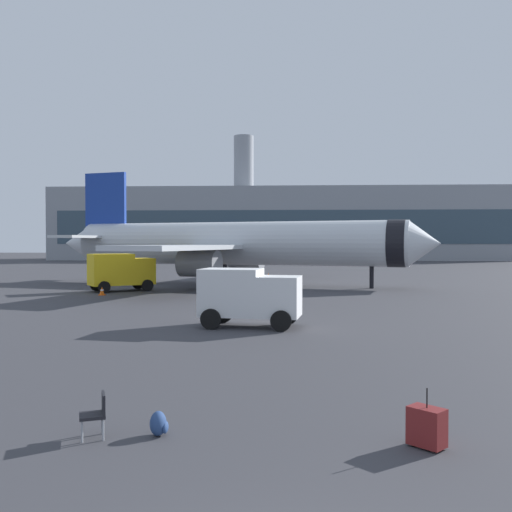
{
  "coord_description": "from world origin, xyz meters",
  "views": [
    {
      "loc": [
        -0.18,
        -5.23,
        3.77
      ],
      "look_at": [
        -1.83,
        26.86,
        3.0
      ],
      "focal_mm": 39.58,
      "sensor_mm": 36.0,
      "label": 1
    }
  ],
  "objects": [
    {
      "name": "rolling_suitcase",
      "position": [
        2.42,
        5.17,
        0.39
      ],
      "size": [
        0.74,
        0.73,
        1.1
      ],
      "color": "maroon",
      "rests_on": "ground"
    },
    {
      "name": "airplane_at_gate",
      "position": [
        -4.8,
        44.83,
        3.66
      ],
      "size": [
        35.15,
        32.06,
        10.5
      ],
      "color": "silver",
      "rests_on": "ground"
    },
    {
      "name": "gate_chair",
      "position": [
        -3.81,
        5.37,
        0.5
      ],
      "size": [
        0.62,
        0.62,
        0.86
      ],
      "color": "black",
      "rests_on": "ground"
    },
    {
      "name": "safety_cone_near",
      "position": [
        -13.25,
        34.36,
        0.31
      ],
      "size": [
        0.44,
        0.44,
        0.63
      ],
      "color": "#F2590C",
      "rests_on": "ground"
    },
    {
      "name": "service_truck",
      "position": [
        -12.9,
        37.8,
        1.61
      ],
      "size": [
        5.22,
        4.48,
        2.9
      ],
      "color": "yellow",
      "rests_on": "ground"
    },
    {
      "name": "traveller_backpack",
      "position": [
        -2.63,
        5.55,
        0.23
      ],
      "size": [
        0.36,
        0.4,
        0.48
      ],
      "color": "navy",
      "rests_on": "ground"
    },
    {
      "name": "safety_cone_mid",
      "position": [
        -1.81,
        50.37,
        0.38
      ],
      "size": [
        0.44,
        0.44,
        0.78
      ],
      "color": "#F2590C",
      "rests_on": "ground"
    },
    {
      "name": "terminal_building",
      "position": [
        -0.7,
        120.63,
        7.87
      ],
      "size": [
        99.82,
        19.15,
        27.53
      ],
      "color": "gray",
      "rests_on": "ground"
    },
    {
      "name": "cargo_van",
      "position": [
        -1.78,
        19.78,
        1.45
      ],
      "size": [
        4.65,
        2.88,
        2.6
      ],
      "color": "white",
      "rests_on": "ground"
    }
  ]
}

